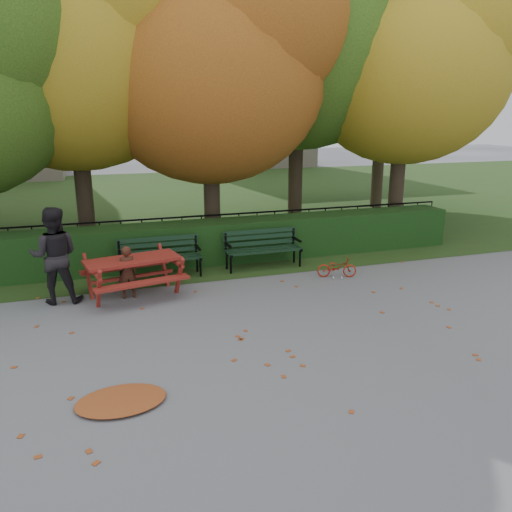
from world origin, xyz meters
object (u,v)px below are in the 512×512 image
object	(u,v)px
tree_e	(421,56)
bench_left	(160,254)
child	(127,272)
bicycle	(337,267)
tree_d	(314,25)
tree_b	(85,33)
tree_c	(224,60)
tree_g	(396,61)
picnic_table	(133,267)
adult	(54,256)
bench_right	(262,246)

from	to	relation	value
tree_e	bench_left	size ratio (longest dim) A/B	4.53
child	bicycle	bearing A→B (deg)	174.04
bench_left	bicycle	size ratio (longest dim) A/B	2.08
tree_d	bicycle	world-z (taller)	tree_d
tree_b	tree_c	distance (m)	3.42
tree_g	picnic_table	xyz separation A→B (m)	(-10.29, -7.13, -4.77)
tree_b	tree_g	world-z (taller)	tree_b
tree_g	bench_left	size ratio (longest dim) A/B	4.75
tree_g	adult	bearing A→B (deg)	-149.05
child	tree_e	bearing A→B (deg)	-164.10
picnic_table	child	distance (m)	0.17
tree_c	picnic_table	distance (m)	6.06
tree_e	bench_left	bearing A→B (deg)	-165.19
child	tree_d	bearing A→B (deg)	-146.48
tree_c	tree_d	size ratio (longest dim) A/B	0.84
bicycle	adult	bearing A→B (deg)	106.38
bench_right	child	distance (m)	3.39
bench_right	bicycle	world-z (taller)	bench_right
bench_left	tree_c	bearing A→B (deg)	46.64
tree_d	tree_g	size ratio (longest dim) A/B	1.12
tree_b	bench_left	bearing A→B (deg)	-69.42
tree_b	bench_right	bearing A→B (deg)	-40.67
tree_e	picnic_table	size ratio (longest dim) A/B	3.96
picnic_table	child	world-z (taller)	child
tree_d	tree_e	xyz separation A→B (m)	(2.64, -1.46, -0.90)
bench_left	tree_b	bearing A→B (deg)	110.58
tree_c	adult	bearing A→B (deg)	-142.58
bench_left	adult	xyz separation A→B (m)	(-2.07, -0.96, 0.41)
tree_d	bench_right	xyz separation A→B (m)	(-2.78, -3.53, -5.46)
bench_right	child	world-z (taller)	child
tree_e	bicycle	xyz separation A→B (m)	(-4.11, -3.33, -4.86)
tree_c	bicycle	size ratio (longest dim) A/B	9.22
tree_b	bench_right	xyz separation A→B (m)	(3.54, -3.04, -4.88)
picnic_table	child	size ratio (longest dim) A/B	1.95
tree_b	bench_right	size ratio (longest dim) A/B	4.88
bench_right	adult	world-z (taller)	adult
tree_b	child	world-z (taller)	tree_b
tree_d	bicycle	distance (m)	7.63
bicycle	tree_g	bearing A→B (deg)	-19.62
tree_e	adult	world-z (taller)	tree_e
tree_g	bicycle	bearing A→B (deg)	-128.95
picnic_table	bicycle	size ratio (longest dim) A/B	2.38
child	adult	xyz separation A→B (m)	(-1.29, 0.19, 0.40)
tree_d	bench_left	distance (m)	8.31
tree_b	bicycle	world-z (taller)	tree_b
picnic_table	child	bearing A→B (deg)	-159.30
tree_e	picnic_table	xyz separation A→B (m)	(-8.48, -3.14, -4.48)
tree_e	bench_left	xyz separation A→B (m)	(-7.82, -2.07, -4.56)
tree_c	tree_g	world-z (taller)	tree_g
tree_d	tree_e	world-z (taller)	tree_d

